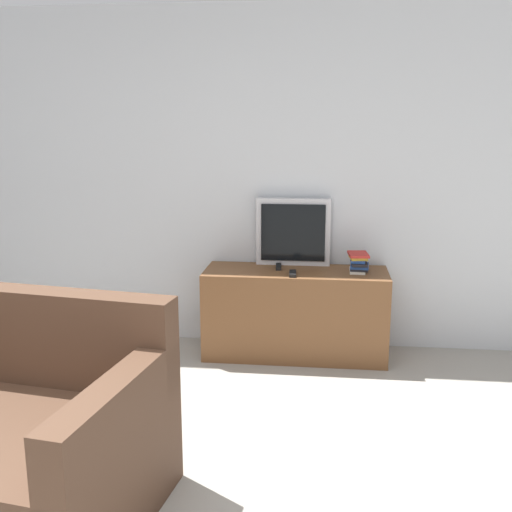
{
  "coord_description": "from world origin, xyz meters",
  "views": [
    {
      "loc": [
        0.91,
        -1.59,
        1.72
      ],
      "look_at": [
        0.46,
        2.39,
        0.84
      ],
      "focal_mm": 42.0,
      "sensor_mm": 36.0,
      "label": 1
    }
  ],
  "objects_px": {
    "television": "(293,232)",
    "remote_secondary": "(293,273)",
    "book_stack": "(359,262)",
    "remote_on_stand": "(279,267)",
    "tv_stand": "(295,313)"
  },
  "relations": [
    {
      "from": "television",
      "to": "remote_secondary",
      "type": "xyz_separation_m",
      "value": [
        0.02,
        -0.34,
        -0.25
      ]
    },
    {
      "from": "television",
      "to": "book_stack",
      "type": "bearing_deg",
      "value": -21.17
    },
    {
      "from": "television",
      "to": "remote_secondary",
      "type": "bearing_deg",
      "value": -87.06
    },
    {
      "from": "remote_secondary",
      "to": "television",
      "type": "bearing_deg",
      "value": 92.94
    },
    {
      "from": "remote_secondary",
      "to": "remote_on_stand",
      "type": "bearing_deg",
      "value": 120.17
    },
    {
      "from": "book_stack",
      "to": "remote_secondary",
      "type": "relative_size",
      "value": 1.43
    },
    {
      "from": "tv_stand",
      "to": "book_stack",
      "type": "height_order",
      "value": "book_stack"
    },
    {
      "from": "book_stack",
      "to": "remote_secondary",
      "type": "distance_m",
      "value": 0.5
    },
    {
      "from": "tv_stand",
      "to": "remote_on_stand",
      "type": "distance_m",
      "value": 0.37
    },
    {
      "from": "book_stack",
      "to": "remote_secondary",
      "type": "xyz_separation_m",
      "value": [
        -0.47,
        -0.15,
        -0.06
      ]
    },
    {
      "from": "remote_secondary",
      "to": "book_stack",
      "type": "bearing_deg",
      "value": 17.26
    },
    {
      "from": "tv_stand",
      "to": "television",
      "type": "height_order",
      "value": "television"
    },
    {
      "from": "tv_stand",
      "to": "television",
      "type": "bearing_deg",
      "value": 99.55
    },
    {
      "from": "tv_stand",
      "to": "television",
      "type": "relative_size",
      "value": 2.4
    },
    {
      "from": "television",
      "to": "remote_on_stand",
      "type": "distance_m",
      "value": 0.3
    }
  ]
}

